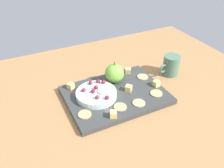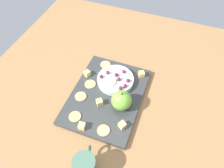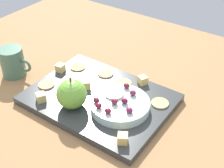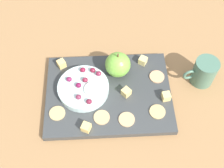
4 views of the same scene
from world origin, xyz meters
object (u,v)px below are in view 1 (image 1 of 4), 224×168
(grape_1, at_px, (104,82))
(grape_6, at_px, (96,87))
(cheese_cube_1, at_px, (71,86))
(cracker_3, at_px, (139,103))
(grape_0, at_px, (93,91))
(grape_5, at_px, (91,83))
(cheese_cube_4, at_px, (157,84))
(cracker_2, at_px, (156,93))
(cracker_1, at_px, (143,77))
(cracker_0, at_px, (85,114))
(grape_7, at_px, (98,81))
(grape_2, at_px, (84,90))
(grape_3, at_px, (107,97))
(cup, at_px, (171,65))
(apple_slice_0, at_px, (105,91))
(serving_dish, at_px, (96,94))
(cracker_4, at_px, (120,107))
(grape_4, at_px, (97,97))
(cheese_cube_3, at_px, (128,71))
(platter, at_px, (115,95))
(cheese_cube_2, at_px, (113,114))
(apple_whole, at_px, (114,73))
(cheese_cube_0, at_px, (129,88))

(grape_1, distance_m, grape_6, 0.04)
(cheese_cube_1, height_order, cracker_3, cheese_cube_1)
(cheese_cube_1, height_order, grape_0, grape_0)
(cheese_cube_1, xyz_separation_m, grape_5, (-0.07, 0.04, 0.02))
(cheese_cube_4, distance_m, cracker_2, 0.05)
(cracker_1, height_order, cracker_3, same)
(cracker_0, height_order, grape_7, grape_7)
(grape_2, bearing_deg, cracker_3, 142.24)
(cracker_1, distance_m, grape_3, 0.23)
(cracker_2, relative_size, cup, 0.45)
(cracker_0, relative_size, grape_0, 2.73)
(cheese_cube_1, distance_m, apple_slice_0, 0.14)
(serving_dish, xyz_separation_m, cup, (-0.36, -0.03, 0.01))
(cracker_4, bearing_deg, grape_3, -48.08)
(grape_4, distance_m, cup, 0.38)
(cheese_cube_3, relative_size, grape_5, 1.36)
(cracker_0, bearing_deg, platter, -156.66)
(cracker_1, bearing_deg, cup, 178.19)
(grape_6, relative_size, cup, 0.16)
(cracker_3, relative_size, grape_1, 2.73)
(grape_3, relative_size, grape_7, 1.00)
(cheese_cube_2, relative_size, cracker_1, 0.50)
(platter, height_order, grape_3, grape_3)
(cracker_4, distance_m, grape_6, 0.12)
(cracker_3, height_order, grape_0, grape_0)
(cracker_1, relative_size, grape_4, 2.73)
(cheese_cube_3, bearing_deg, cracker_3, 71.41)
(grape_4, bearing_deg, cracker_1, -162.48)
(grape_3, relative_size, grape_6, 1.00)
(cracker_1, bearing_deg, cracker_2, 83.02)
(grape_5, bearing_deg, cracker_1, 175.54)
(platter, relative_size, grape_7, 22.15)
(apple_whole, relative_size, grape_5, 4.60)
(cheese_cube_0, xyz_separation_m, cracker_1, (-0.10, -0.06, -0.01))
(cracker_2, height_order, grape_1, grape_1)
(cheese_cube_1, xyz_separation_m, cheese_cube_4, (-0.31, 0.13, 0.00))
(grape_5, bearing_deg, cheese_cube_3, -168.13)
(grape_2, bearing_deg, grape_7, -157.53)
(platter, bearing_deg, grape_5, -40.57)
(cracker_0, xyz_separation_m, grape_2, (-0.03, -0.10, 0.03))
(grape_0, bearing_deg, serving_dish, -177.35)
(cheese_cube_2, bearing_deg, cracker_4, -143.08)
(grape_1, xyz_separation_m, grape_4, (0.06, 0.08, -0.00))
(grape_7, bearing_deg, cheese_cube_2, 83.04)
(apple_whole, height_order, cheese_cube_1, apple_whole)
(cracker_4, height_order, grape_7, grape_7)
(cracker_2, xyz_separation_m, grape_7, (0.18, -0.13, 0.03))
(grape_2, xyz_separation_m, grape_6, (-0.05, 0.01, 0.00))
(cracker_1, height_order, cracker_2, same)
(platter, relative_size, cheese_cube_2, 16.24)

